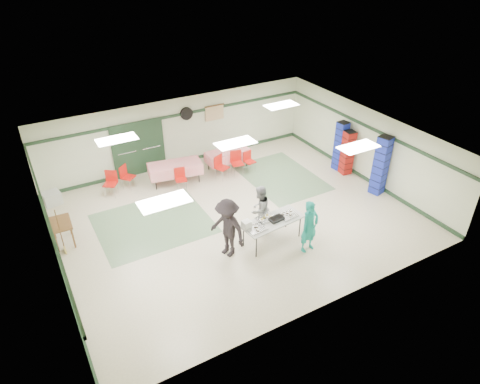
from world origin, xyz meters
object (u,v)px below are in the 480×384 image
serving_table (273,222)px  crate_stack_red (347,153)px  dining_table_b (175,168)px  printer_table (61,225)px  volunteer_grey (260,209)px  chair_d (180,177)px  dining_table_a (228,155)px  chair_a (237,160)px  chair_loose_b (111,181)px  broom (60,230)px  chair_loose_a (126,175)px  crate_stack_blue_a (340,146)px  office_printer (52,198)px  volunteer_dark (227,228)px  chair_b (220,165)px  volunteer_teal (310,227)px  chair_c (249,159)px  crate_stack_blue_b (381,166)px

serving_table → crate_stack_red: bearing=18.4°
dining_table_b → printer_table: 4.68m
volunteer_grey → chair_d: size_ratio=1.87×
printer_table → dining_table_a: bearing=17.6°
chair_a → crate_stack_red: crate_stack_red is taller
chair_a → crate_stack_red: bearing=-18.1°
chair_loose_b → broom: 3.23m
chair_loose_a → chair_loose_b: (-0.60, -0.19, 0.02)m
chair_d → crate_stack_red: bearing=-6.8°
volunteer_grey → crate_stack_blue_a: crate_stack_blue_a is taller
chair_a → office_printer: bearing=-168.7°
volunteer_dark → chair_a: size_ratio=1.95×
dining_table_b → chair_d: (-0.04, -0.57, -0.06)m
broom → chair_b: bearing=13.0°
chair_b → volunteer_teal: bearing=-108.2°
crate_stack_red → serving_table: bearing=-155.6°
serving_table → chair_loose_a: chair_loose_a is taller
office_printer → printer_table: bearing=-99.1°
chair_a → printer_table: bearing=-158.7°
dining_table_b → chair_loose_b: chair_loose_b is taller
crate_stack_red → office_printer: size_ratio=3.42×
volunteer_teal → volunteer_grey: (-0.74, 1.52, -0.04)m
serving_table → broom: 6.15m
chair_c → volunteer_teal: bearing=-108.7°
dining_table_a → chair_a: chair_a is taller
chair_c → broom: 7.40m
chair_d → office_printer: size_ratio=1.63×
volunteer_teal → chair_a: size_ratio=1.74×
volunteer_teal → volunteer_dark: volunteer_dark is taller
serving_table → dining_table_b: bearing=97.5°
volunteer_dark → dining_table_a: (2.49, 4.65, -0.35)m
volunteer_grey → chair_c: size_ratio=1.94×
chair_a → crate_stack_red: (3.69, -2.04, 0.30)m
dining_table_b → crate_stack_blue_b: bearing=-25.9°
dining_table_a → chair_d: bearing=-168.7°
dining_table_a → printer_table: 6.77m
crate_stack_blue_a → printer_table: bearing=177.8°
serving_table → chair_loose_a: size_ratio=2.25×
dining_table_a → dining_table_b: same height
chair_loose_a → crate_stack_blue_b: crate_stack_blue_b is taller
chair_a → crate_stack_blue_a: crate_stack_blue_a is taller
chair_b → broom: bearing=173.6°
serving_table → office_printer: (-5.48, 4.18, 0.23)m
chair_c → crate_stack_blue_a: crate_stack_blue_a is taller
printer_table → chair_c: bearing=11.9°
volunteer_teal → crate_stack_red: size_ratio=0.94×
chair_a → chair_loose_a: 4.13m
volunteer_teal → crate_stack_blue_b: crate_stack_blue_b is taller
chair_b → crate_stack_red: size_ratio=0.53×
crate_stack_blue_b → office_printer: (-10.30, 3.66, -0.15)m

